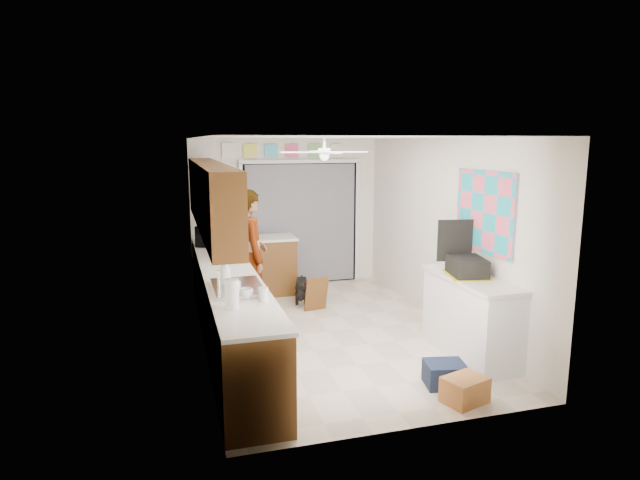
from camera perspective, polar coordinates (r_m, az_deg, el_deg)
floor at (r=7.11m, az=0.90°, el=-9.73°), size 5.00×5.00×0.00m
ceiling at (r=6.67m, az=0.97°, el=10.87°), size 5.00×5.00×0.00m
wall_back at (r=9.17m, az=-3.63°, el=2.92°), size 3.20×0.00×3.20m
wall_front at (r=4.50m, az=10.27°, el=-5.23°), size 3.20×0.00×3.20m
wall_left at (r=6.50m, az=-12.69°, el=-0.46°), size 0.00×5.00×5.00m
wall_right at (r=7.39m, az=12.88°, el=0.84°), size 0.00×5.00×5.00m
left_base_cabinets at (r=6.72m, az=-9.84°, el=-7.05°), size 0.60×4.80×0.90m
left_countertop at (r=6.59m, az=-9.88°, el=-3.14°), size 0.62×4.80×0.04m
upper_cabinets at (r=6.63m, az=-11.60°, el=4.60°), size 0.32×4.00×0.80m
sink_basin at (r=5.62m, az=-8.77°, el=-5.13°), size 0.50×0.76×0.06m
faucet at (r=5.58m, az=-10.74°, el=-4.30°), size 0.03×0.03×0.22m
peninsula_base at (r=8.73m, az=-6.07°, el=-2.84°), size 1.00×0.60×0.90m
peninsula_top at (r=8.64m, az=-6.13°, el=0.19°), size 1.04×0.64×0.04m
back_opening_recess at (r=9.22m, az=-2.05°, el=1.72°), size 2.00×0.06×2.10m
curtain_panel at (r=9.18m, az=-1.99°, el=1.69°), size 1.90×0.03×2.05m
door_trim_left at (r=9.01m, az=-8.32°, el=1.40°), size 0.06×0.04×2.10m
door_trim_right at (r=9.49m, az=3.98°, el=1.95°), size 0.06×0.04×2.10m
door_trim_head at (r=9.09m, az=-2.05°, el=8.37°), size 2.10×0.04×0.06m
header_frame_0 at (r=8.95m, az=-7.47°, el=9.41°), size 0.22×0.02×0.22m
header_frame_1 at (r=9.01m, az=-5.24°, el=9.46°), size 0.22×0.02×0.22m
header_frame_2 at (r=9.08m, az=-3.04°, el=9.50°), size 0.22×0.02×0.22m
header_frame_3 at (r=9.18m, az=-0.57°, el=9.52°), size 0.22×0.02×0.22m
header_frame_4 at (r=9.29m, az=1.84°, el=9.53°), size 0.22×0.02×0.22m
route66_sign at (r=8.90m, az=-9.72°, el=9.35°), size 0.22×0.02×0.26m
right_counter_base at (r=6.46m, az=15.78°, el=-8.02°), size 0.50×1.40×0.90m
right_counter_top at (r=6.32m, az=15.92°, el=-3.99°), size 0.54×1.44×0.04m
abstract_painting at (r=6.48m, az=17.12°, el=2.88°), size 0.03×1.15×0.95m
ceiling_fan at (r=6.86m, az=0.47°, el=9.36°), size 1.14×1.14×0.24m
microwave at (r=8.07m, az=-11.30°, el=0.58°), size 0.56×0.66×0.31m
soap_bottle at (r=5.70m, az=-10.07°, el=-3.45°), size 0.14×0.14×0.32m
cup at (r=5.29m, az=-7.85°, el=-5.66°), size 0.16×0.16×0.11m
jar_a at (r=5.20m, az=-6.06°, el=-5.76°), size 0.12×0.12×0.13m
jar_b at (r=5.56m, az=-8.83°, el=-4.89°), size 0.09×0.09×0.11m
paper_towel_roll at (r=4.97m, az=-9.38°, el=-5.73°), size 0.17×0.17×0.28m
suitcase at (r=6.35m, az=15.40°, el=-2.73°), size 0.46×0.55×0.21m
suitcase_rim at (r=6.38m, az=15.35°, el=-3.69°), size 0.55×0.66×0.02m
suitcase_lid at (r=6.55m, az=14.19°, el=-0.05°), size 0.42×0.12×0.50m
cardboard_box at (r=5.46m, az=15.19°, el=-15.17°), size 0.47×0.40×0.25m
navy_crate at (r=5.75m, az=13.17°, el=-13.75°), size 0.45×0.40×0.24m
cabinet_door_panel at (r=7.84m, az=-0.40°, el=-5.79°), size 0.36×0.18×0.51m
man at (r=7.26m, az=-7.37°, el=-1.84°), size 0.48×0.69×1.83m
dog at (r=8.27m, az=-2.00°, el=-5.31°), size 0.35×0.56×0.41m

